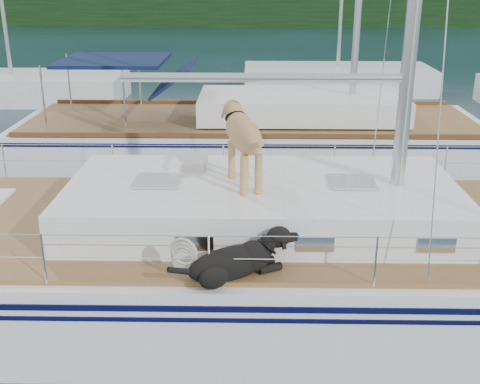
{
  "coord_description": "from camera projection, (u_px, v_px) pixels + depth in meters",
  "views": [
    {
      "loc": [
        0.65,
        -7.58,
        4.49
      ],
      "look_at": [
        0.5,
        0.2,
        1.6
      ],
      "focal_mm": 45.0,
      "sensor_mm": 36.0,
      "label": 1
    }
  ],
  "objects": [
    {
      "name": "bg_boat_west",
      "position": [
        13.0,
        88.0,
        21.79
      ],
      "size": [
        8.0,
        3.0,
        11.65
      ],
      "color": "white",
      "rests_on": "ground"
    },
    {
      "name": "main_sailboat",
      "position": [
        211.0,
        258.0,
        8.44
      ],
      "size": [
        12.0,
        4.02,
        14.01
      ],
      "color": "white",
      "rests_on": "ground"
    },
    {
      "name": "shore_bank",
      "position": [
        244.0,
        17.0,
        51.78
      ],
      "size": [
        92.0,
        1.0,
        1.2
      ],
      "primitive_type": "cube",
      "color": "#595147",
      "rests_on": "ground"
    },
    {
      "name": "neighbor_sailboat",
      "position": [
        255.0,
        139.0,
        14.58
      ],
      "size": [
        11.0,
        3.5,
        13.3
      ],
      "color": "white",
      "rests_on": "ground"
    },
    {
      "name": "ground",
      "position": [
        205.0,
        300.0,
        8.68
      ],
      "size": [
        120.0,
        120.0,
        0.0
      ],
      "primitive_type": "plane",
      "color": "black",
      "rests_on": "ground"
    },
    {
      "name": "bg_boat_center",
      "position": [
        337.0,
        80.0,
        23.45
      ],
      "size": [
        7.2,
        3.0,
        11.65
      ],
      "color": "white",
      "rests_on": "ground"
    }
  ]
}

